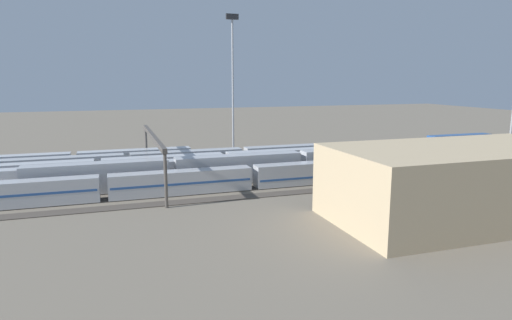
{
  "coord_description": "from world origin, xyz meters",
  "views": [
    {
      "loc": [
        29.92,
        80.83,
        18.65
      ],
      "look_at": [
        2.31,
        -2.66,
        2.5
      ],
      "focal_mm": 31.16,
      "sensor_mm": 36.0,
      "label": 1
    }
  ],
  "objects_px": {
    "signal_gantry": "(153,141)",
    "train_on_track_4": "(239,168)",
    "train_on_track_0": "(74,162)",
    "train_on_track_2": "(274,159)",
    "train_on_track_5": "(305,173)",
    "train_on_track_1": "(234,157)",
    "light_mast_0": "(233,71)",
    "maintenance_shed": "(461,182)",
    "train_on_track_6": "(453,168)",
    "train_on_track_3": "(253,165)"
  },
  "relations": [
    {
      "from": "train_on_track_1",
      "to": "maintenance_shed",
      "type": "relative_size",
      "value": 3.95
    },
    {
      "from": "signal_gantry",
      "to": "train_on_track_4",
      "type": "bearing_deg",
      "value": 161.03
    },
    {
      "from": "train_on_track_2",
      "to": "signal_gantry",
      "type": "relative_size",
      "value": 3.28
    },
    {
      "from": "train_on_track_3",
      "to": "light_mast_0",
      "type": "bearing_deg",
      "value": -92.99
    },
    {
      "from": "train_on_track_6",
      "to": "light_mast_0",
      "type": "height_order",
      "value": "light_mast_0"
    },
    {
      "from": "train_on_track_0",
      "to": "train_on_track_5",
      "type": "bearing_deg",
      "value": 147.98
    },
    {
      "from": "train_on_track_0",
      "to": "train_on_track_2",
      "type": "bearing_deg",
      "value": 165.85
    },
    {
      "from": "train_on_track_1",
      "to": "train_on_track_2",
      "type": "distance_m",
      "value": 8.97
    },
    {
      "from": "train_on_track_1",
      "to": "train_on_track_4",
      "type": "height_order",
      "value": "train_on_track_4"
    },
    {
      "from": "train_on_track_2",
      "to": "train_on_track_6",
      "type": "distance_m",
      "value": 34.62
    },
    {
      "from": "train_on_track_0",
      "to": "train_on_track_3",
      "type": "bearing_deg",
      "value": 155.86
    },
    {
      "from": "train_on_track_0",
      "to": "train_on_track_5",
      "type": "relative_size",
      "value": 0.41
    },
    {
      "from": "train_on_track_0",
      "to": "train_on_track_1",
      "type": "relative_size",
      "value": 0.34
    },
    {
      "from": "train_on_track_6",
      "to": "light_mast_0",
      "type": "relative_size",
      "value": 0.31
    },
    {
      "from": "train_on_track_2",
      "to": "train_on_track_5",
      "type": "height_order",
      "value": "same"
    },
    {
      "from": "train_on_track_6",
      "to": "train_on_track_5",
      "type": "xyz_separation_m",
      "value": [
        27.94,
        -5.0,
        -0.1
      ]
    },
    {
      "from": "train_on_track_4",
      "to": "light_mast_0",
      "type": "relative_size",
      "value": 2.18
    },
    {
      "from": "train_on_track_6",
      "to": "maintenance_shed",
      "type": "relative_size",
      "value": 0.28
    },
    {
      "from": "light_mast_0",
      "to": "train_on_track_5",
      "type": "bearing_deg",
      "value": 101.19
    },
    {
      "from": "train_on_track_3",
      "to": "train_on_track_1",
      "type": "xyz_separation_m",
      "value": [
        1.26,
        -10.0,
        0.04
      ]
    },
    {
      "from": "signal_gantry",
      "to": "maintenance_shed",
      "type": "distance_m",
      "value": 50.7
    },
    {
      "from": "train_on_track_0",
      "to": "light_mast_0",
      "type": "relative_size",
      "value": 1.44
    },
    {
      "from": "train_on_track_6",
      "to": "train_on_track_3",
      "type": "bearing_deg",
      "value": -23.53
    },
    {
      "from": "train_on_track_3",
      "to": "maintenance_shed",
      "type": "distance_m",
      "value": 38.98
    },
    {
      "from": "train_on_track_6",
      "to": "signal_gantry",
      "type": "height_order",
      "value": "signal_gantry"
    },
    {
      "from": "train_on_track_3",
      "to": "train_on_track_2",
      "type": "distance_m",
      "value": 7.96
    },
    {
      "from": "train_on_track_6",
      "to": "train_on_track_5",
      "type": "bearing_deg",
      "value": -10.15
    },
    {
      "from": "light_mast_0",
      "to": "maintenance_shed",
      "type": "relative_size",
      "value": 0.93
    },
    {
      "from": "train_on_track_4",
      "to": "maintenance_shed",
      "type": "xyz_separation_m",
      "value": [
        -22.71,
        29.28,
        2.28
      ]
    },
    {
      "from": "train_on_track_0",
      "to": "train_on_track_4",
      "type": "relative_size",
      "value": 0.66
    },
    {
      "from": "signal_gantry",
      "to": "maintenance_shed",
      "type": "relative_size",
      "value": 0.99
    },
    {
      "from": "train_on_track_5",
      "to": "signal_gantry",
      "type": "bearing_deg",
      "value": -21.46
    },
    {
      "from": "train_on_track_6",
      "to": "train_on_track_4",
      "type": "bearing_deg",
      "value": -14.44
    },
    {
      "from": "train_on_track_5",
      "to": "maintenance_shed",
      "type": "relative_size",
      "value": 3.26
    },
    {
      "from": "signal_gantry",
      "to": "maintenance_shed",
      "type": "height_order",
      "value": "maintenance_shed"
    },
    {
      "from": "train_on_track_1",
      "to": "maintenance_shed",
      "type": "bearing_deg",
      "value": 113.86
    },
    {
      "from": "train_on_track_5",
      "to": "maintenance_shed",
      "type": "bearing_deg",
      "value": 115.95
    },
    {
      "from": "train_on_track_1",
      "to": "train_on_track_5",
      "type": "height_order",
      "value": "same"
    },
    {
      "from": "train_on_track_2",
      "to": "maintenance_shed",
      "type": "bearing_deg",
      "value": 107.17
    },
    {
      "from": "train_on_track_5",
      "to": "train_on_track_2",
      "type": "bearing_deg",
      "value": -88.77
    },
    {
      "from": "light_mast_0",
      "to": "signal_gantry",
      "type": "xyz_separation_m",
      "value": [
        19.88,
        18.13,
        -12.69
      ]
    },
    {
      "from": "train_on_track_2",
      "to": "train_on_track_4",
      "type": "bearing_deg",
      "value": 43.41
    },
    {
      "from": "train_on_track_6",
      "to": "signal_gantry",
      "type": "bearing_deg",
      "value": -15.69
    },
    {
      "from": "train_on_track_1",
      "to": "train_on_track_2",
      "type": "relative_size",
      "value": 1.21
    },
    {
      "from": "light_mast_0",
      "to": "maintenance_shed",
      "type": "distance_m",
      "value": 57.33
    },
    {
      "from": "train_on_track_1",
      "to": "light_mast_0",
      "type": "distance_m",
      "value": 20.14
    },
    {
      "from": "train_on_track_5",
      "to": "signal_gantry",
      "type": "relative_size",
      "value": 3.28
    },
    {
      "from": "train_on_track_2",
      "to": "train_on_track_5",
      "type": "bearing_deg",
      "value": 91.23
    },
    {
      "from": "train_on_track_6",
      "to": "maintenance_shed",
      "type": "distance_m",
      "value": 25.28
    },
    {
      "from": "light_mast_0",
      "to": "maintenance_shed",
      "type": "bearing_deg",
      "value": 108.35
    }
  ]
}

